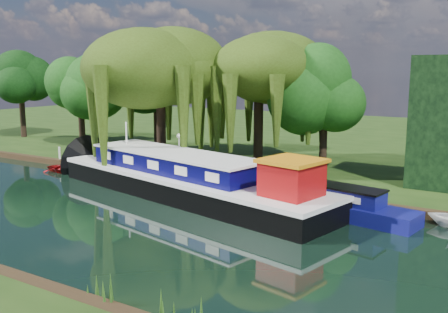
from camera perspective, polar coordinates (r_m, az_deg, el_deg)
The scene contains 14 objects.
ground at distance 29.93m, azimuth -18.01°, elevation -5.32°, with size 120.00×120.00×0.00m, color black.
far_bank at distance 57.54m, azimuth 8.58°, elevation 2.42°, with size 120.00×52.00×0.45m, color black.
dutch_barge at distance 30.21m, azimuth -4.12°, elevation -2.64°, with size 20.76×8.76×4.27m.
narrowboat at distance 27.92m, azimuth 9.56°, elevation -4.72°, with size 12.21×3.99×1.76m.
red_dinghy at distance 39.44m, azimuth -17.74°, elevation -1.69°, with size 2.28×3.19×0.66m, color maroon.
willow_left at distance 37.34m, azimuth -7.34°, elevation 9.69°, with size 8.12×8.12×9.73m.
willow_right at distance 36.90m, azimuth 4.02°, elevation 9.01°, with size 7.42×7.42×9.04m.
tree_far_left at distance 47.87m, azimuth -16.15°, elevation 7.77°, with size 5.16×5.16×8.32m.
tree_far_back at distance 57.61m, azimuth -22.25°, elevation 7.80°, with size 4.91×4.91×8.26m.
tree_far_mid at distance 45.50m, azimuth -7.78°, elevation 7.91°, with size 5.00×5.00×8.18m.
tree_far_right at distance 35.71m, azimuth 11.45°, elevation 6.73°, with size 4.70×4.70×7.69m.
lamppost at distance 36.64m, azimuth -5.16°, elevation 1.73°, with size 0.36×0.36×2.56m.
mooring_posts at distance 35.87m, azimuth -8.40°, elevation -0.90°, with size 19.16×0.16×1.00m.
reeds_near at distance 20.14m, azimuth -21.75°, elevation -11.35°, with size 33.70×1.50×1.10m.
Camera 1 is at (22.20, -18.56, 7.61)m, focal length 40.00 mm.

